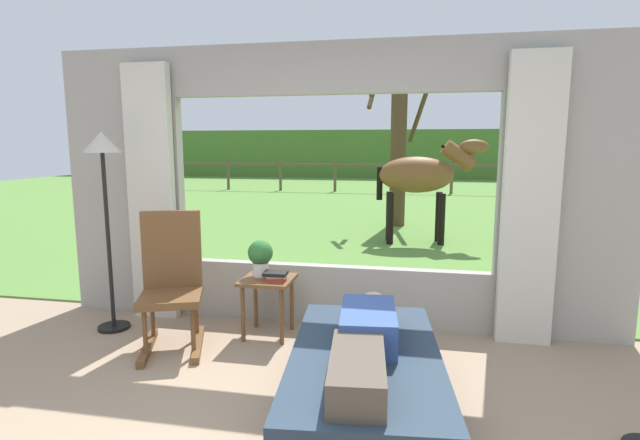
{
  "coord_description": "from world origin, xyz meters",
  "views": [
    {
      "loc": [
        0.75,
        -2.07,
        1.66
      ],
      "look_at": [
        0.0,
        1.8,
        1.05
      ],
      "focal_mm": 27.25,
      "sensor_mm": 36.0,
      "label": 1
    }
  ],
  "objects_px": {
    "book_stack": "(276,276)",
    "potted_plant": "(260,256)",
    "rocking_chair": "(172,282)",
    "pasture_tree": "(397,146)",
    "reclining_person": "(365,339)",
    "horse": "(421,176)",
    "recliner_sofa": "(365,383)",
    "side_table": "(268,289)",
    "floor_lamp_left": "(104,171)"
  },
  "relations": [
    {
      "from": "rocking_chair",
      "to": "side_table",
      "type": "distance_m",
      "value": 0.8
    },
    {
      "from": "recliner_sofa",
      "to": "horse",
      "type": "height_order",
      "value": "horse"
    },
    {
      "from": "recliner_sofa",
      "to": "pasture_tree",
      "type": "bearing_deg",
      "value": 85.27
    },
    {
      "from": "side_table",
      "to": "pasture_tree",
      "type": "xyz_separation_m",
      "value": [
        0.87,
        6.08,
        1.22
      ]
    },
    {
      "from": "rocking_chair",
      "to": "side_table",
      "type": "height_order",
      "value": "rocking_chair"
    },
    {
      "from": "book_stack",
      "to": "reclining_person",
      "type": "bearing_deg",
      "value": -52.04
    },
    {
      "from": "floor_lamp_left",
      "to": "pasture_tree",
      "type": "bearing_deg",
      "value": 69.64
    },
    {
      "from": "side_table",
      "to": "rocking_chair",
      "type": "bearing_deg",
      "value": -154.79
    },
    {
      "from": "book_stack",
      "to": "pasture_tree",
      "type": "relative_size",
      "value": 0.06
    },
    {
      "from": "recliner_sofa",
      "to": "book_stack",
      "type": "bearing_deg",
      "value": 123.72
    },
    {
      "from": "rocking_chair",
      "to": "floor_lamp_left",
      "type": "xyz_separation_m",
      "value": [
        -0.71,
        0.22,
        0.89
      ]
    },
    {
      "from": "side_table",
      "to": "floor_lamp_left",
      "type": "relative_size",
      "value": 0.29
    },
    {
      "from": "reclining_person",
      "to": "side_table",
      "type": "xyz_separation_m",
      "value": [
        -0.96,
        1.18,
        -0.1
      ]
    },
    {
      "from": "side_table",
      "to": "floor_lamp_left",
      "type": "distance_m",
      "value": 1.76
    },
    {
      "from": "recliner_sofa",
      "to": "potted_plant",
      "type": "xyz_separation_m",
      "value": [
        -1.04,
        1.19,
        0.48
      ]
    },
    {
      "from": "horse",
      "to": "rocking_chair",
      "type": "bearing_deg",
      "value": -29.88
    },
    {
      "from": "reclining_person",
      "to": "floor_lamp_left",
      "type": "height_order",
      "value": "floor_lamp_left"
    },
    {
      "from": "reclining_person",
      "to": "horse",
      "type": "relative_size",
      "value": 0.79
    },
    {
      "from": "floor_lamp_left",
      "to": "side_table",
      "type": "bearing_deg",
      "value": 4.57
    },
    {
      "from": "book_stack",
      "to": "potted_plant",
      "type": "bearing_deg",
      "value": 145.52
    },
    {
      "from": "horse",
      "to": "pasture_tree",
      "type": "relative_size",
      "value": 0.51
    },
    {
      "from": "side_table",
      "to": "pasture_tree",
      "type": "bearing_deg",
      "value": 81.9
    },
    {
      "from": "recliner_sofa",
      "to": "book_stack",
      "type": "xyz_separation_m",
      "value": [
        -0.87,
        1.07,
        0.34
      ]
    },
    {
      "from": "rocking_chair",
      "to": "pasture_tree",
      "type": "bearing_deg",
      "value": 55.11
    },
    {
      "from": "potted_plant",
      "to": "rocking_chair",
      "type": "bearing_deg",
      "value": -148.05
    },
    {
      "from": "rocking_chair",
      "to": "horse",
      "type": "relative_size",
      "value": 0.62
    },
    {
      "from": "book_stack",
      "to": "floor_lamp_left",
      "type": "bearing_deg",
      "value": -177.84
    },
    {
      "from": "rocking_chair",
      "to": "book_stack",
      "type": "distance_m",
      "value": 0.86
    },
    {
      "from": "potted_plant",
      "to": "reclining_person",
      "type": "bearing_deg",
      "value": -49.83
    },
    {
      "from": "floor_lamp_left",
      "to": "horse",
      "type": "bearing_deg",
      "value": 58.13
    },
    {
      "from": "book_stack",
      "to": "rocking_chair",
      "type": "bearing_deg",
      "value": -160.85
    },
    {
      "from": "book_stack",
      "to": "horse",
      "type": "distance_m",
      "value": 4.61
    },
    {
      "from": "book_stack",
      "to": "horse",
      "type": "height_order",
      "value": "horse"
    },
    {
      "from": "rocking_chair",
      "to": "horse",
      "type": "distance_m",
      "value": 5.15
    },
    {
      "from": "horse",
      "to": "recliner_sofa",
      "type": "bearing_deg",
      "value": -10.07
    },
    {
      "from": "reclining_person",
      "to": "floor_lamp_left",
      "type": "bearing_deg",
      "value": 150.61
    },
    {
      "from": "rocking_chair",
      "to": "pasture_tree",
      "type": "distance_m",
      "value": 6.7
    },
    {
      "from": "pasture_tree",
      "to": "reclining_person",
      "type": "bearing_deg",
      "value": -89.23
    },
    {
      "from": "reclining_person",
      "to": "potted_plant",
      "type": "bearing_deg",
      "value": 124.66
    },
    {
      "from": "recliner_sofa",
      "to": "reclining_person",
      "type": "relative_size",
      "value": 1.24
    },
    {
      "from": "recliner_sofa",
      "to": "book_stack",
      "type": "height_order",
      "value": "book_stack"
    },
    {
      "from": "potted_plant",
      "to": "book_stack",
      "type": "height_order",
      "value": "potted_plant"
    },
    {
      "from": "side_table",
      "to": "book_stack",
      "type": "xyz_separation_m",
      "value": [
        0.09,
        -0.06,
        0.13
      ]
    },
    {
      "from": "side_table",
      "to": "reclining_person",
      "type": "bearing_deg",
      "value": -50.67
    },
    {
      "from": "floor_lamp_left",
      "to": "recliner_sofa",
      "type": "bearing_deg",
      "value": -22.87
    },
    {
      "from": "side_table",
      "to": "floor_lamp_left",
      "type": "bearing_deg",
      "value": -175.43
    },
    {
      "from": "potted_plant",
      "to": "book_stack",
      "type": "bearing_deg",
      "value": -34.48
    },
    {
      "from": "recliner_sofa",
      "to": "rocking_chair",
      "type": "xyz_separation_m",
      "value": [
        -1.68,
        0.79,
        0.33
      ]
    },
    {
      "from": "reclining_person",
      "to": "rocking_chair",
      "type": "distance_m",
      "value": 1.88
    },
    {
      "from": "rocking_chair",
      "to": "floor_lamp_left",
      "type": "bearing_deg",
      "value": 141.6
    }
  ]
}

